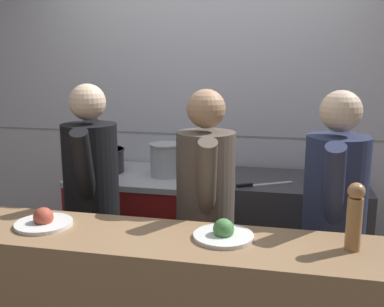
{
  "coord_description": "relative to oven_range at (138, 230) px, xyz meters",
  "views": [
    {
      "loc": [
        0.64,
        -2.02,
        1.75
      ],
      "look_at": [
        0.05,
        0.71,
        1.15
      ],
      "focal_mm": 42.0,
      "sensor_mm": 36.0,
      "label": 1
    }
  ],
  "objects": [
    {
      "name": "plated_dish_appetiser",
      "position": [
        0.83,
        -1.2,
        0.53
      ],
      "size": [
        0.27,
        0.27,
        0.09
      ],
      "color": "white",
      "rests_on": "pass_counter"
    },
    {
      "name": "wall_back_tiled",
      "position": [
        0.45,
        0.4,
        0.85
      ],
      "size": [
        8.0,
        0.06,
        2.6
      ],
      "color": "silver",
      "rests_on": "ground_plane"
    },
    {
      "name": "chef_sous",
      "position": [
        0.66,
        -0.73,
        0.43
      ],
      "size": [
        0.38,
        0.69,
        1.59
      ],
      "rotation": [
        0.0,
        0.0,
        0.22
      ],
      "color": "black",
      "rests_on": "ground_plane"
    },
    {
      "name": "pepper_mill",
      "position": [
        1.38,
        -1.21,
        0.66
      ],
      "size": [
        0.07,
        0.07,
        0.29
      ],
      "color": "#AD7A47",
      "rests_on": "pass_counter"
    },
    {
      "name": "chef_line",
      "position": [
        1.35,
        -0.73,
        0.43
      ],
      "size": [
        0.37,
        0.7,
        1.59
      ],
      "rotation": [
        0.0,
        0.0,
        -0.14
      ],
      "color": "black",
      "rests_on": "ground_plane"
    },
    {
      "name": "chef_head_cook",
      "position": [
        -0.04,
        -0.67,
        0.44
      ],
      "size": [
        0.4,
        0.7,
        1.6
      ],
      "rotation": [
        0.0,
        0.0,
        0.27
      ],
      "color": "black",
      "rests_on": "ground_plane"
    },
    {
      "name": "sauce_pot",
      "position": [
        0.24,
        -0.02,
        0.58
      ],
      "size": [
        0.24,
        0.24,
        0.24
      ],
      "color": "#B7BABF",
      "rests_on": "oven_range"
    },
    {
      "name": "oven_range",
      "position": [
        0.0,
        0.0,
        0.0
      ],
      "size": [
        0.87,
        0.71,
        0.91
      ],
      "color": "maroon",
      "rests_on": "ground_plane"
    },
    {
      "name": "chefs_knife",
      "position": [
        0.92,
        -0.17,
        0.47
      ],
      "size": [
        0.37,
        0.23,
        0.02
      ],
      "color": "#B7BABF",
      "rests_on": "prep_counter"
    },
    {
      "name": "plated_dish_main",
      "position": [
        -0.03,
        -1.23,
        0.53
      ],
      "size": [
        0.27,
        0.27,
        0.1
      ],
      "color": "white",
      "rests_on": "pass_counter"
    },
    {
      "name": "prep_counter",
      "position": [
        1.06,
        -0.0,
        0.0
      ],
      "size": [
        1.15,
        0.65,
        0.92
      ],
      "color": "#38383D",
      "rests_on": "ground_plane"
    },
    {
      "name": "stock_pot",
      "position": [
        -0.25,
        -0.01,
        0.55
      ],
      "size": [
        0.32,
        0.32,
        0.18
      ],
      "color": "#2D2D33",
      "rests_on": "oven_range"
    }
  ]
}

